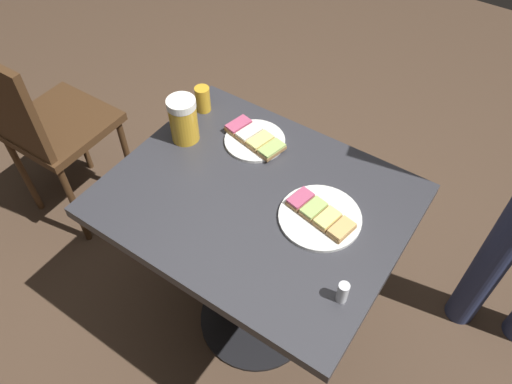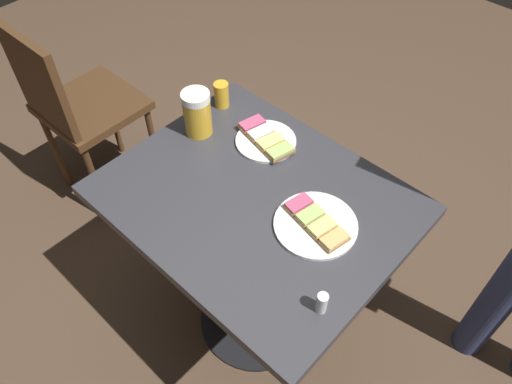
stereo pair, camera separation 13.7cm
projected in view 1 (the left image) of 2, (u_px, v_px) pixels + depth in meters
The scene contains 8 objects.
ground_plane at pixel (256, 317), 1.96m from camera, with size 6.00×6.00×0.00m, color #4C3828.
cafe_table at pixel (256, 230), 1.51m from camera, with size 0.84×0.67×0.75m.
plate_near at pixel (320, 216), 1.33m from camera, with size 0.23×0.23×0.03m.
plate_far at pixel (255, 139), 1.53m from camera, with size 0.21×0.19×0.03m.
beer_mug at pixel (183, 119), 1.49m from camera, with size 0.12×0.11×0.15m.
beer_glass_small at pixel (203, 99), 1.61m from camera, with size 0.05×0.05×0.09m, color gold.
salt_shaker at pixel (343, 292), 1.16m from camera, with size 0.03×0.03×0.06m, color silver.
cafe_chair at pixel (44, 125), 1.92m from camera, with size 0.38×0.38×0.89m.
Camera 1 is at (-0.50, 0.74, 1.81)m, focal length 34.40 mm.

